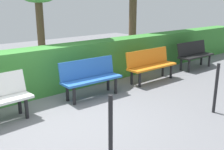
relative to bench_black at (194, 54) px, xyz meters
name	(u,v)px	position (x,y,z in m)	size (l,w,h in m)	color
ground_plane	(66,120)	(5.29, 0.72, -0.48)	(19.97, 19.97, 0.00)	slate
bench_black	(194,54)	(0.00, 0.00, 0.00)	(1.45, 0.50, 0.86)	black
bench_orange	(150,64)	(2.19, 0.03, 0.00)	(1.57, 0.48, 0.86)	orange
bench_blue	(90,76)	(4.17, -0.03, 0.00)	(1.45, 0.51, 0.86)	blue
hedge_row	(64,67)	(4.32, -0.94, 0.07)	(15.97, 0.61, 1.10)	#387F33
railing_post_mid	(216,88)	(2.86, 2.31, 0.02)	(0.06, 0.06, 1.00)	black
railing_post_far	(111,131)	(5.54, 2.31, 0.02)	(0.06, 0.06, 1.00)	black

